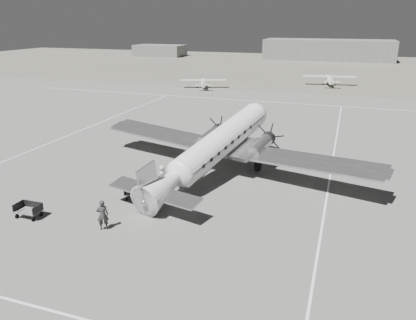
# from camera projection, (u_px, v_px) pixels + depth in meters

# --- Properties ---
(ground) EXTENTS (260.00, 260.00, 0.00)m
(ground) POSITION_uv_depth(u_px,v_px,m) (165.00, 194.00, 31.71)
(ground) COLOR slate
(ground) RESTS_ON ground
(taxi_line_near) EXTENTS (60.00, 0.15, 0.01)m
(taxi_line_near) POSITION_uv_depth(u_px,v_px,m) (42.00, 308.00, 19.21)
(taxi_line_near) COLOR silver
(taxi_line_near) RESTS_ON ground
(taxi_line_right) EXTENTS (0.15, 80.00, 0.01)m
(taxi_line_right) POSITION_uv_depth(u_px,v_px,m) (323.00, 217.00, 28.02)
(taxi_line_right) COLOR silver
(taxi_line_right) RESTS_ON ground
(taxi_line_left) EXTENTS (0.15, 60.00, 0.01)m
(taxi_line_left) POSITION_uv_depth(u_px,v_px,m) (58.00, 139.00, 46.17)
(taxi_line_left) COLOR silver
(taxi_line_left) RESTS_ON ground
(taxi_line_horizon) EXTENTS (90.00, 0.15, 0.01)m
(taxi_line_horizon) POSITION_uv_depth(u_px,v_px,m) (266.00, 102.00, 67.44)
(taxi_line_horizon) COLOR silver
(taxi_line_horizon) RESTS_ON ground
(grass_infield) EXTENTS (260.00, 90.00, 0.01)m
(grass_infield) POSITION_uv_depth(u_px,v_px,m) (304.00, 67.00, 116.56)
(grass_infield) COLOR #5F5E50
(grass_infield) RESTS_ON ground
(hangar_main) EXTENTS (42.00, 14.00, 6.60)m
(hangar_main) POSITION_uv_depth(u_px,v_px,m) (328.00, 50.00, 136.27)
(hangar_main) COLOR slate
(hangar_main) RESTS_ON ground
(shed_secondary) EXTENTS (18.00, 10.00, 4.00)m
(shed_secondary) POSITION_uv_depth(u_px,v_px,m) (160.00, 51.00, 150.68)
(shed_secondary) COLOR #616161
(shed_secondary) RESTS_ON ground
(dc3_airliner) EXTENTS (31.18, 25.10, 5.21)m
(dc3_airliner) POSITION_uv_depth(u_px,v_px,m) (216.00, 148.00, 34.41)
(dc3_airliner) COLOR silver
(dc3_airliner) RESTS_ON ground
(light_plane_left) EXTENTS (11.15, 10.13, 1.90)m
(light_plane_left) POSITION_uv_depth(u_px,v_px,m) (203.00, 83.00, 80.25)
(light_plane_left) COLOR silver
(light_plane_left) RESTS_ON ground
(light_plane_right) EXTENTS (11.77, 10.09, 2.20)m
(light_plane_right) POSITION_uv_depth(u_px,v_px,m) (329.00, 80.00, 83.42)
(light_plane_right) COLOR silver
(light_plane_right) RESTS_ON ground
(baggage_cart_near) EXTENTS (2.08, 1.76, 1.00)m
(baggage_cart_near) POSITION_uv_depth(u_px,v_px,m) (136.00, 192.00, 30.83)
(baggage_cart_near) COLOR #616161
(baggage_cart_near) RESTS_ON ground
(baggage_cart_far) EXTENTS (1.81, 1.28, 1.01)m
(baggage_cart_far) POSITION_uv_depth(u_px,v_px,m) (28.00, 211.00, 27.89)
(baggage_cart_far) COLOR #616161
(baggage_cart_far) RESTS_ON ground
(ground_crew) EXTENTS (0.90, 0.81, 2.07)m
(ground_crew) POSITION_uv_depth(u_px,v_px,m) (103.00, 215.00, 26.11)
(ground_crew) COLOR #2B2B2B
(ground_crew) RESTS_ON ground
(ramp_agent) EXTENTS (0.87, 0.98, 1.66)m
(ramp_agent) POSITION_uv_depth(u_px,v_px,m) (136.00, 189.00, 30.70)
(ramp_agent) COLOR #BBBBB9
(ramp_agent) RESTS_ON ground
(passenger) EXTENTS (0.71, 0.94, 1.72)m
(passenger) POSITION_uv_depth(u_px,v_px,m) (162.00, 175.00, 33.20)
(passenger) COLOR silver
(passenger) RESTS_ON ground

